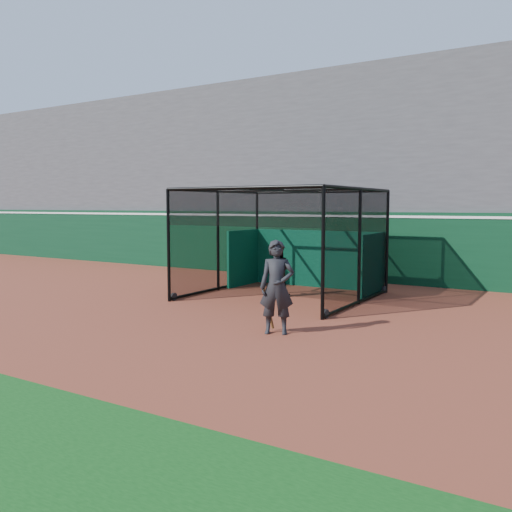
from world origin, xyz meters
The scene contains 6 objects.
ground centered at (0.00, 0.00, 0.00)m, with size 120.00×120.00×0.00m, color brown.
outfield_wall centered at (0.00, 8.50, 1.29)m, with size 50.00×0.50×2.50m.
grandstand centered at (0.00, 12.27, 4.48)m, with size 50.00×7.85×8.95m.
batting_cage centered at (0.17, 4.02, 1.59)m, with size 4.86×4.91×3.19m.
batter centered at (-0.02, 4.01, 0.79)m, with size 0.76×0.60×1.57m, color black.
on_deck_player centered at (2.32, -0.21, 1.00)m, with size 0.86×0.74×2.01m.
Camera 1 is at (7.87, -10.14, 2.73)m, focal length 38.00 mm.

